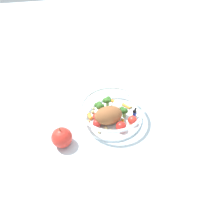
# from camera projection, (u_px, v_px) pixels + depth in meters

# --- Properties ---
(ground_plane) EXTENTS (2.40, 2.40, 0.00)m
(ground_plane) POSITION_uv_depth(u_px,v_px,m) (108.00, 121.00, 0.79)
(ground_plane) COLOR silver
(food_container) EXTENTS (0.22, 0.22, 0.07)m
(food_container) POSITION_uv_depth(u_px,v_px,m) (112.00, 113.00, 0.77)
(food_container) COLOR white
(food_container) RESTS_ON ground_plane
(loose_apple) EXTENTS (0.07, 0.07, 0.08)m
(loose_apple) POSITION_uv_depth(u_px,v_px,m) (62.00, 137.00, 0.69)
(loose_apple) COLOR red
(loose_apple) RESTS_ON ground_plane
(folded_napkin) EXTENTS (0.16, 0.18, 0.01)m
(folded_napkin) POSITION_uv_depth(u_px,v_px,m) (125.00, 82.00, 0.93)
(folded_napkin) COLOR white
(folded_napkin) RESTS_ON ground_plane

